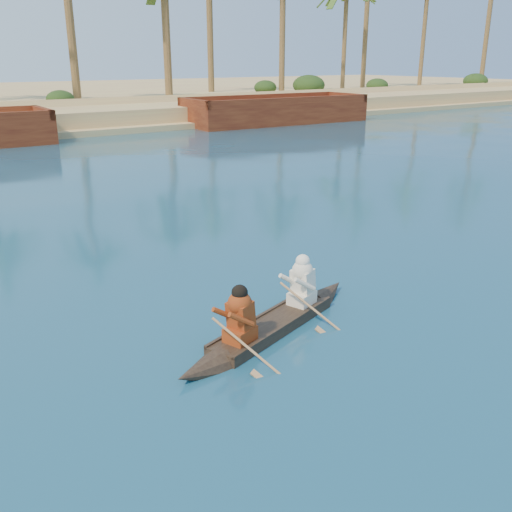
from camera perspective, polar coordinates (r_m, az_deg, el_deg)
ground at (r=14.86m, az=4.55°, el=2.19°), size 160.00×160.00×0.00m
shrub_cluster at (r=43.50m, az=-23.53°, el=13.52°), size 100.00×6.00×2.40m
canoe at (r=9.57m, az=1.72°, el=-6.07°), size 4.52×1.97×1.25m
barge_right at (r=41.36m, az=2.02°, el=14.21°), size 13.26×4.95×2.18m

